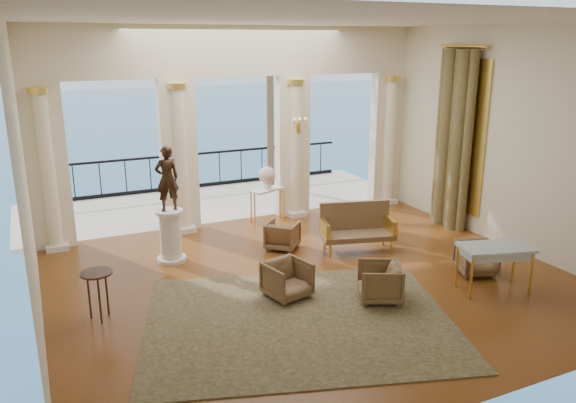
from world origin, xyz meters
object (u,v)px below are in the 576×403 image
armchair_c (380,281)px  armchair_b (477,257)px  pedestal (171,237)px  side_table (97,279)px  armchair_a (287,278)px  console_table (267,194)px  settee (356,227)px  game_table (495,251)px  statue (167,179)px  armchair_d (283,234)px

armchair_c → armchair_b: bearing=120.4°
pedestal → side_table: size_ratio=1.33×
armchair_b → side_table: side_table is taller
armchair_a → console_table: (1.31, 3.95, 0.32)m
side_table → armchair_a: bearing=-10.1°
armchair_b → pedestal: 5.81m
armchair_b → pedestal: pedestal is taller
settee → game_table: 2.93m
settee → pedestal: size_ratio=1.53×
game_table → statue: (-4.70, 3.69, 0.93)m
statue → console_table: (2.69, 1.52, -1.00)m
armchair_a → armchair_c: size_ratio=0.98×
settee → armchair_a: bearing=-132.2°
pedestal → side_table: bearing=-129.9°
settee → side_table: size_ratio=2.04×
console_table → game_table: bearing=-90.0°
armchair_d → statue: 2.65m
game_table → armchair_d: bearing=141.5°
armchair_a → statue: bearing=106.5°
game_table → statue: statue is taller
armchair_b → game_table: (-0.26, -0.68, 0.39)m
pedestal → statue: (0.00, 0.00, 1.16)m
armchair_a → armchair_d: bearing=54.5°
statue → console_table: bearing=-155.4°
pedestal → console_table: bearing=29.5°
side_table → statue: bearing=50.1°
armchair_c → side_table: side_table is taller
statue → game_table: bearing=137.0°
game_table → side_table: game_table is taller
armchair_c → statue: statue is taller
settee → console_table: bearing=125.3°
armchair_a → armchair_c: 1.54m
game_table → statue: bearing=157.6°
statue → armchair_c: bearing=125.6°
armchair_b → armchair_d: 3.83m
armchair_a → console_table: size_ratio=0.77×
armchair_d → armchair_b: bearing=178.7°
armchair_b → settee: settee is taller
settee → pedestal: 3.75m
game_table → pedestal: 5.98m
armchair_b → statue: (-4.96, 3.01, 1.33)m
armchair_b → game_table: size_ratio=0.51×
armchair_b → armchair_d: armchair_b is taller
armchair_d → console_table: (0.44, 1.83, 0.34)m
armchair_c → statue: size_ratio=0.56×
settee → armchair_b: bearing=-41.6°
armchair_d → pedestal: (-2.26, 0.30, 0.18)m
settee → statue: 3.93m
pedestal → console_table: size_ratio=1.15×
armchair_b → armchair_c: bearing=-154.7°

